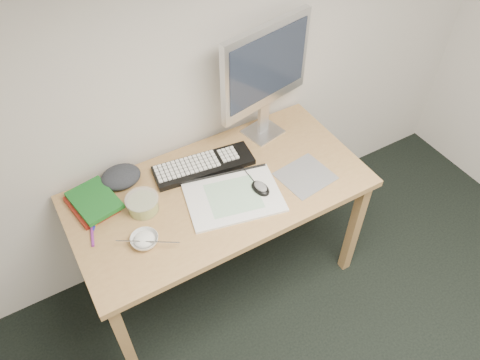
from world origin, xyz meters
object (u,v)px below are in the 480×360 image
Objects in this scene: rice_bowl at (145,240)px; monitor at (266,70)px; desk at (220,200)px; sketchpad at (234,197)px; keyboard at (204,165)px.

monitor is at bearing 23.84° from rice_bowl.
sketchpad is at bearing -71.28° from desk.
sketchpad is 0.88× the size of keyboard.
sketchpad is 0.62m from monitor.
monitor is at bearing 31.82° from desk.
monitor is at bearing 19.14° from keyboard.
rice_bowl is at bearing -139.06° from keyboard.
desk is 2.87× the size of keyboard.
rice_bowl is at bearing -164.57° from desk.
monitor is (0.39, 0.08, 0.37)m from keyboard.
keyboard is 0.51m from rice_bowl.
desk is 0.19m from keyboard.
keyboard is 0.79× the size of monitor.
monitor reaches higher than keyboard.
rice_bowl reaches higher than sketchpad.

